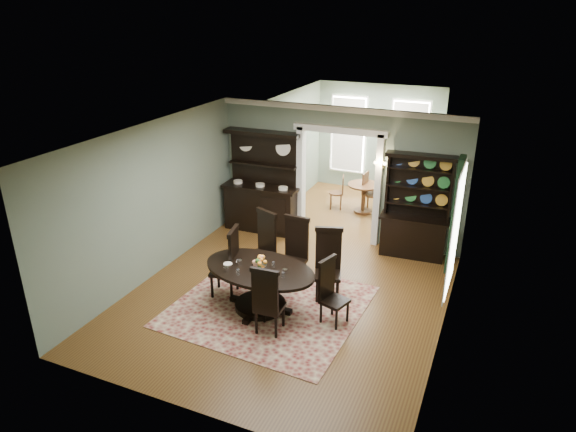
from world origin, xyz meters
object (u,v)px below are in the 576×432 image
object	(u,v)px
welsh_dresser	(415,220)
dining_table	(260,280)
parlor_table	(364,194)
sideboard	(262,196)

from	to	relation	value
welsh_dresser	dining_table	bearing A→B (deg)	-126.48
welsh_dresser	parlor_table	world-z (taller)	welsh_dresser
dining_table	parlor_table	bearing A→B (deg)	91.82
welsh_dresser	parlor_table	bearing A→B (deg)	126.76
dining_table	sideboard	size ratio (longest dim) A/B	0.92
sideboard	parlor_table	size ratio (longest dim) A/B	2.84
welsh_dresser	parlor_table	xyz separation A→B (m)	(-1.62, 1.91, -0.30)
sideboard	welsh_dresser	xyz separation A→B (m)	(3.54, 0.03, -0.02)
welsh_dresser	sideboard	bearing A→B (deg)	176.99
sideboard	dining_table	bearing A→B (deg)	-66.75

